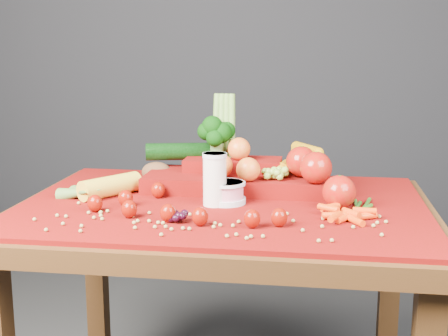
# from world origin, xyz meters

# --- Properties ---
(table) EXTENTS (1.10, 0.80, 0.75)m
(table) POSITION_xyz_m (0.00, 0.00, 0.66)
(table) COLOR #39220C
(table) RESTS_ON ground
(red_cloth) EXTENTS (1.05, 0.75, 0.01)m
(red_cloth) POSITION_xyz_m (0.00, 0.00, 0.76)
(red_cloth) COLOR #6D0308
(red_cloth) RESTS_ON table
(milk_glass) EXTENTS (0.06, 0.06, 0.14)m
(milk_glass) POSITION_xyz_m (-0.02, -0.03, 0.84)
(milk_glass) COLOR white
(milk_glass) RESTS_ON red_cloth
(yogurt_bowl) EXTENTS (0.10, 0.10, 0.06)m
(yogurt_bowl) POSITION_xyz_m (0.01, -0.01, 0.79)
(yogurt_bowl) COLOR silver
(yogurt_bowl) RESTS_ON red_cloth
(strawberry_scatter) EXTENTS (0.54, 0.28, 0.05)m
(strawberry_scatter) POSITION_xyz_m (-0.12, -0.14, 0.79)
(strawberry_scatter) COLOR #830800
(strawberry_scatter) RESTS_ON red_cloth
(dark_grape_cluster) EXTENTS (0.06, 0.05, 0.03)m
(dark_grape_cluster) POSITION_xyz_m (-0.08, -0.20, 0.78)
(dark_grape_cluster) COLOR black
(dark_grape_cluster) RESTS_ON red_cloth
(soybean_scatter) EXTENTS (0.84, 0.24, 0.01)m
(soybean_scatter) POSITION_xyz_m (0.00, -0.20, 0.77)
(soybean_scatter) COLOR tan
(soybean_scatter) RESTS_ON red_cloth
(corn_ear) EXTENTS (0.27, 0.27, 0.06)m
(corn_ear) POSITION_xyz_m (-0.36, -0.01, 0.78)
(corn_ear) COLOR yellow
(corn_ear) RESTS_ON red_cloth
(potato) EXTENTS (0.09, 0.07, 0.06)m
(potato) POSITION_xyz_m (-0.23, 0.21, 0.79)
(potato) COLOR #522F1C
(potato) RESTS_ON red_cloth
(baby_carrot_pile) EXTENTS (0.18, 0.17, 0.03)m
(baby_carrot_pile) POSITION_xyz_m (0.32, -0.11, 0.78)
(baby_carrot_pile) COLOR #E83B08
(baby_carrot_pile) RESTS_ON red_cloth
(green_bean_pile) EXTENTS (0.14, 0.12, 0.01)m
(green_bean_pile) POSITION_xyz_m (0.36, -0.01, 0.77)
(green_bean_pile) COLOR #295F15
(green_bean_pile) RESTS_ON red_cloth
(produce_mound) EXTENTS (0.61, 0.36, 0.27)m
(produce_mound) POSITION_xyz_m (0.05, 0.15, 0.82)
(produce_mound) COLOR #6D0308
(produce_mound) RESTS_ON red_cloth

